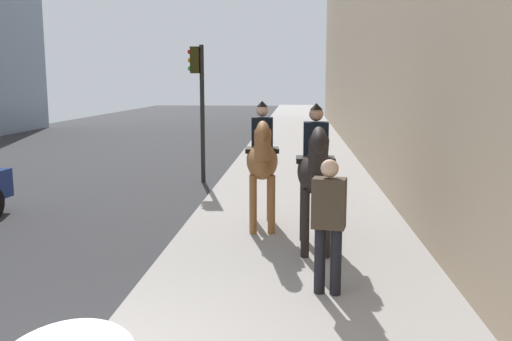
{
  "coord_description": "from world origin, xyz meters",
  "views": [
    {
      "loc": [
        -4.36,
        -2.08,
        2.74
      ],
      "look_at": [
        4.0,
        -1.45,
        1.4
      ],
      "focal_mm": 38.89,
      "sensor_mm": 36.0,
      "label": 1
    }
  ],
  "objects": [
    {
      "name": "mounted_horse_near",
      "position": [
        5.4,
        -1.46,
        1.39
      ],
      "size": [
        2.15,
        0.67,
        2.29
      ],
      "rotation": [
        0.0,
        0.0,
        3.22
      ],
      "color": "brown",
      "rests_on": "sidewalk_slab"
    },
    {
      "name": "pedestrian_greeting",
      "position": [
        2.3,
        -2.47,
        1.1
      ],
      "size": [
        0.33,
        0.44,
        1.7
      ],
      "rotation": [
        0.0,
        0.0,
        -0.2
      ],
      "color": "black",
      "rests_on": "sidewalk_slab"
    },
    {
      "name": "traffic_light_near_curb",
      "position": [
        10.57,
        0.59,
        2.5
      ],
      "size": [
        0.2,
        0.44,
        3.72
      ],
      "color": "black",
      "rests_on": "ground"
    },
    {
      "name": "mounted_horse_far",
      "position": [
        4.13,
        -2.37,
        1.4
      ],
      "size": [
        2.15,
        0.6,
        2.3
      ],
      "rotation": [
        0.0,
        0.0,
        3.15
      ],
      "color": "black",
      "rests_on": "sidewalk_slab"
    }
  ]
}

